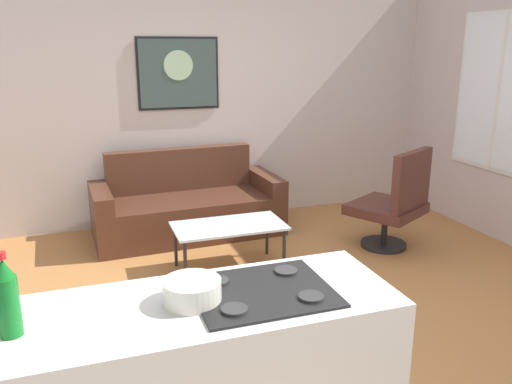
% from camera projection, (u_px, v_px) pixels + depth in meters
% --- Properties ---
extents(ground, '(6.40, 6.40, 0.04)m').
position_uv_depth(ground, '(294.00, 312.00, 3.99)').
color(ground, '#AA6E3A').
extents(back_wall, '(6.40, 0.05, 2.80)m').
position_uv_depth(back_wall, '(211.00, 97.00, 5.81)').
color(back_wall, beige).
rests_on(back_wall, ground).
extents(couch, '(1.98, 0.92, 0.88)m').
position_uv_depth(couch, '(187.00, 208.00, 5.54)').
color(couch, '#49281B').
rests_on(couch, ground).
extents(coffee_table, '(0.98, 0.52, 0.42)m').
position_uv_depth(coffee_table, '(229.00, 229.00, 4.61)').
color(coffee_table, silver).
rests_on(coffee_table, ground).
extents(armchair, '(0.87, 0.86, 1.01)m').
position_uv_depth(armchair, '(395.00, 203.00, 5.06)').
color(armchair, black).
rests_on(armchair, ground).
extents(soda_bottle, '(0.09, 0.09, 0.33)m').
position_uv_depth(soda_bottle, '(7.00, 298.00, 1.91)').
color(soda_bottle, '#136F23').
rests_on(soda_bottle, kitchen_counter).
extents(mixing_bowl, '(0.25, 0.25, 0.10)m').
position_uv_depth(mixing_bowl, '(192.00, 292.00, 2.18)').
color(mixing_bowl, silver).
rests_on(mixing_bowl, kitchen_counter).
extents(wall_painting, '(0.88, 0.03, 0.76)m').
position_uv_depth(wall_painting, '(178.00, 73.00, 5.58)').
color(wall_painting, black).
extents(window, '(0.03, 1.18, 1.59)m').
position_uv_depth(window, '(499.00, 93.00, 5.20)').
color(window, silver).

